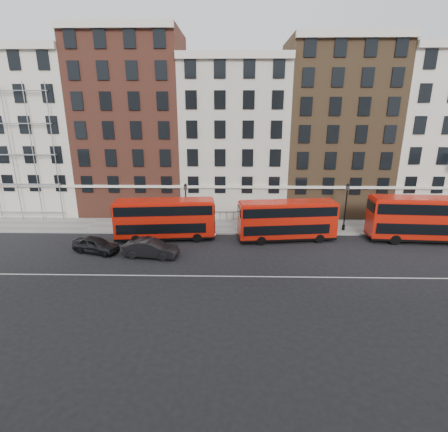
{
  "coord_description": "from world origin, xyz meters",
  "views": [
    {
      "loc": [
        -0.26,
        -27.81,
        13.21
      ],
      "look_at": [
        -0.97,
        5.0,
        3.0
      ],
      "focal_mm": 28.0,
      "sensor_mm": 36.0,
      "label": 1
    }
  ],
  "objects_px": {
    "bus_d": "(425,218)",
    "car_front": "(151,248)",
    "bus_c": "(287,220)",
    "bus_b": "(165,219)",
    "car_rear": "(96,245)"
  },
  "relations": [
    {
      "from": "bus_b",
      "to": "bus_c",
      "type": "distance_m",
      "value": 12.54
    },
    {
      "from": "bus_c",
      "to": "bus_d",
      "type": "xyz_separation_m",
      "value": [
        13.99,
        0.01,
        0.26
      ]
    },
    {
      "from": "bus_b",
      "to": "car_rear",
      "type": "xyz_separation_m",
      "value": [
        -5.97,
        -3.56,
        -1.52
      ]
    },
    {
      "from": "bus_d",
      "to": "car_front",
      "type": "relative_size",
      "value": 2.24
    },
    {
      "from": "bus_c",
      "to": "car_rear",
      "type": "xyz_separation_m",
      "value": [
        -18.51,
        -3.56,
        -1.47
      ]
    },
    {
      "from": "bus_b",
      "to": "car_front",
      "type": "bearing_deg",
      "value": -102.41
    },
    {
      "from": "bus_c",
      "to": "bus_b",
      "type": "bearing_deg",
      "value": 173.24
    },
    {
      "from": "bus_c",
      "to": "bus_d",
      "type": "distance_m",
      "value": 14.0
    },
    {
      "from": "bus_c",
      "to": "car_front",
      "type": "xyz_separation_m",
      "value": [
        -13.08,
        -4.45,
        -1.41
      ]
    },
    {
      "from": "bus_d",
      "to": "car_front",
      "type": "distance_m",
      "value": 27.49
    },
    {
      "from": "car_rear",
      "to": "bus_d",
      "type": "bearing_deg",
      "value": -66.29
    },
    {
      "from": "bus_b",
      "to": "car_rear",
      "type": "bearing_deg",
      "value": -154.73
    },
    {
      "from": "bus_b",
      "to": "car_front",
      "type": "height_order",
      "value": "bus_b"
    },
    {
      "from": "bus_c",
      "to": "car_front",
      "type": "height_order",
      "value": "bus_c"
    },
    {
      "from": "bus_b",
      "to": "car_rear",
      "type": "relative_size",
      "value": 2.3
    }
  ]
}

